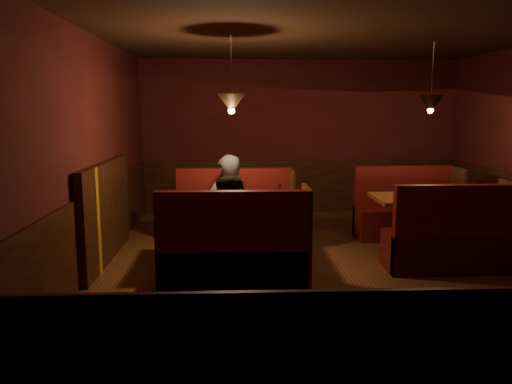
{
  "coord_description": "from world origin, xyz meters",
  "views": [
    {
      "loc": [
        -1.23,
        -6.05,
        1.97
      ],
      "look_at": [
        -0.97,
        0.11,
        0.95
      ],
      "focal_mm": 35.0,
      "sensor_mm": 36.0,
      "label": 1
    }
  ],
  "objects_px": {
    "main_bench_far": "(235,223)",
    "second_bench_near": "(452,244)",
    "second_table": "(425,211)",
    "second_bench_far": "(406,215)",
    "diner_a": "(228,191)",
    "main_table": "(233,218)",
    "diner_b": "(233,215)",
    "main_bench_near": "(235,258)"
  },
  "relations": [
    {
      "from": "diner_a",
      "to": "main_table",
      "type": "bearing_deg",
      "value": 78.31
    },
    {
      "from": "main_bench_near",
      "to": "second_table",
      "type": "height_order",
      "value": "main_bench_near"
    },
    {
      "from": "diner_b",
      "to": "diner_a",
      "type": "bearing_deg",
      "value": 107.93
    },
    {
      "from": "second_bench_far",
      "to": "diner_a",
      "type": "height_order",
      "value": "diner_a"
    },
    {
      "from": "second_table",
      "to": "second_bench_far",
      "type": "bearing_deg",
      "value": 87.8
    },
    {
      "from": "second_bench_near",
      "to": "diner_a",
      "type": "height_order",
      "value": "diner_a"
    },
    {
      "from": "main_bench_far",
      "to": "second_bench_near",
      "type": "xyz_separation_m",
      "value": [
        2.66,
        -1.21,
        -0.01
      ]
    },
    {
      "from": "main_table",
      "to": "second_bench_near",
      "type": "distance_m",
      "value": 2.71
    },
    {
      "from": "main_bench_far",
      "to": "second_bench_far",
      "type": "distance_m",
      "value": 2.7
    },
    {
      "from": "second_table",
      "to": "second_bench_far",
      "type": "relative_size",
      "value": 0.9
    },
    {
      "from": "diner_a",
      "to": "diner_b",
      "type": "xyz_separation_m",
      "value": [
        0.08,
        -1.27,
        -0.06
      ]
    },
    {
      "from": "main_table",
      "to": "main_bench_far",
      "type": "relative_size",
      "value": 0.91
    },
    {
      "from": "main_bench_near",
      "to": "diner_b",
      "type": "relative_size",
      "value": 1.04
    },
    {
      "from": "diner_a",
      "to": "second_bench_near",
      "type": "bearing_deg",
      "value": 141.58
    },
    {
      "from": "second_bench_far",
      "to": "diner_b",
      "type": "distance_m",
      "value": 3.36
    },
    {
      "from": "main_table",
      "to": "second_bench_far",
      "type": "height_order",
      "value": "second_bench_far"
    },
    {
      "from": "second_table",
      "to": "diner_b",
      "type": "bearing_deg",
      "value": -156.47
    },
    {
      "from": "main_bench_near",
      "to": "second_table",
      "type": "xyz_separation_m",
      "value": [
        2.62,
        1.34,
        0.22
      ]
    },
    {
      "from": "main_table",
      "to": "diner_b",
      "type": "distance_m",
      "value": 0.69
    },
    {
      "from": "main_bench_near",
      "to": "diner_a",
      "type": "xyz_separation_m",
      "value": [
        -0.1,
        1.46,
        0.5
      ]
    },
    {
      "from": "main_bench_far",
      "to": "second_bench_near",
      "type": "height_order",
      "value": "main_bench_far"
    },
    {
      "from": "main_bench_far",
      "to": "main_table",
      "type": "bearing_deg",
      "value": -91.19
    },
    {
      "from": "second_bench_near",
      "to": "main_table",
      "type": "bearing_deg",
      "value": 172.51
    },
    {
      "from": "second_table",
      "to": "second_bench_far",
      "type": "height_order",
      "value": "second_bench_far"
    },
    {
      "from": "main_table",
      "to": "main_bench_near",
      "type": "xyz_separation_m",
      "value": [
        0.02,
        -0.86,
        -0.26
      ]
    },
    {
      "from": "diner_b",
      "to": "main_bench_near",
      "type": "bearing_deg",
      "value": -71.01
    },
    {
      "from": "diner_a",
      "to": "main_bench_far",
      "type": "bearing_deg",
      "value": -130.68
    },
    {
      "from": "second_table",
      "to": "second_bench_near",
      "type": "relative_size",
      "value": 0.9
    },
    {
      "from": "second_bench_far",
      "to": "second_bench_near",
      "type": "height_order",
      "value": "same"
    },
    {
      "from": "second_table",
      "to": "diner_a",
      "type": "bearing_deg",
      "value": 177.42
    },
    {
      "from": "second_bench_far",
      "to": "main_bench_far",
      "type": "bearing_deg",
      "value": -170.15
    },
    {
      "from": "second_table",
      "to": "diner_b",
      "type": "height_order",
      "value": "diner_b"
    },
    {
      "from": "main_bench_far",
      "to": "second_bench_far",
      "type": "xyz_separation_m",
      "value": [
        2.66,
        0.46,
        -0.01
      ]
    },
    {
      "from": "second_table",
      "to": "diner_a",
      "type": "relative_size",
      "value": 0.81
    },
    {
      "from": "main_bench_near",
      "to": "second_table",
      "type": "bearing_deg",
      "value": 27.06
    },
    {
      "from": "second_bench_near",
      "to": "diner_b",
      "type": "bearing_deg",
      "value": -173.28
    },
    {
      "from": "second_bench_far",
      "to": "diner_b",
      "type": "height_order",
      "value": "diner_b"
    },
    {
      "from": "main_table",
      "to": "diner_a",
      "type": "height_order",
      "value": "diner_a"
    },
    {
      "from": "diner_a",
      "to": "diner_b",
      "type": "relative_size",
      "value": 1.08
    },
    {
      "from": "main_table",
      "to": "main_bench_near",
      "type": "relative_size",
      "value": 0.91
    },
    {
      "from": "main_table",
      "to": "second_bench_far",
      "type": "bearing_deg",
      "value": 26.24
    },
    {
      "from": "second_bench_near",
      "to": "second_table",
      "type": "bearing_deg",
      "value": 92.2
    }
  ]
}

